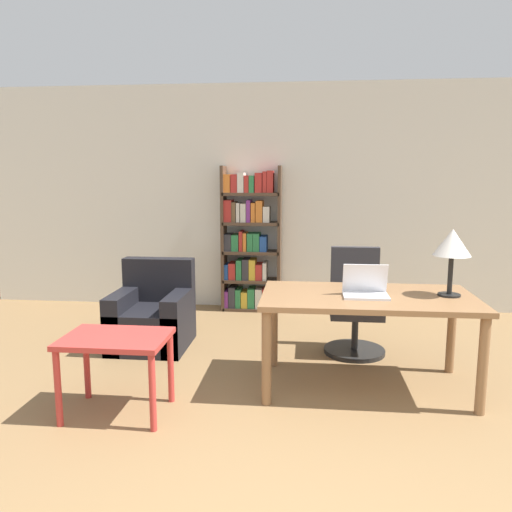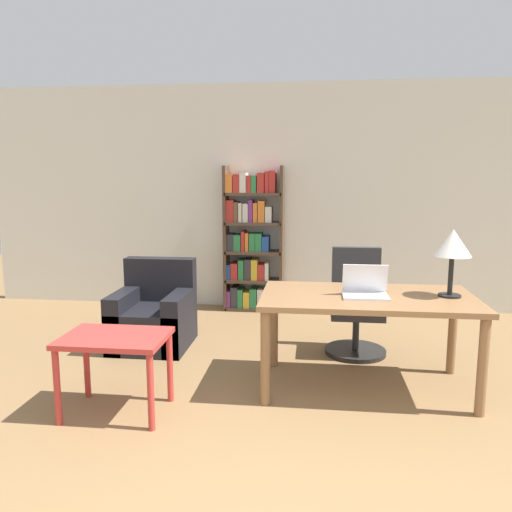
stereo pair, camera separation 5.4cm
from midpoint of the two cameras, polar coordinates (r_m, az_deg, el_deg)
The scene contains 8 objects.
wall_back at distance 6.08m, azimuth 5.41°, elevation 6.60°, with size 8.00×0.06×2.70m.
desk at distance 3.87m, azimuth 12.23°, elevation -5.68°, with size 1.59×0.87×0.73m.
laptop at distance 3.79m, azimuth 12.00°, elevation -3.74°, with size 0.33×0.23×0.24m.
table_lamp at distance 3.92m, azimuth 21.15°, elevation 1.23°, with size 0.27×0.27×0.50m.
office_chair at distance 4.71m, azimuth 10.92°, elevation -5.77°, with size 0.56×0.56×0.96m.
side_table_blue at distance 3.56m, azimuth -16.14°, elevation -10.08°, with size 0.70×0.50×0.55m.
armchair at distance 4.91m, azimuth -12.04°, elevation -6.95°, with size 0.70×0.72×0.81m.
bookshelf at distance 5.98m, azimuth -1.04°, elevation 1.52°, with size 0.71×0.28×1.73m.
Camera 1 is at (0.03, -1.55, 1.61)m, focal length 35.00 mm.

